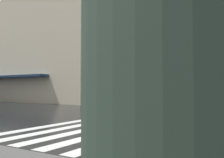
# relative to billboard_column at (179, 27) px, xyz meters

# --- Properties ---
(ground_plane) EXTENTS (220.00, 220.00, 0.00)m
(ground_plane) POSITION_rel_billboard_column_xyz_m (5.55, 4.30, -2.02)
(ground_plane) COLOR black
(zebra_crossing) EXTENTS (13.00, 5.50, 0.01)m
(zebra_crossing) POSITION_rel_billboard_column_xyz_m (9.55, 5.19, -2.01)
(zebra_crossing) COLOR silver
(zebra_crossing) RESTS_ON ground_plane
(haussmann_block_mid) EXTENTS (17.94, 28.26, 21.10)m
(haussmann_block_mid) POSITION_rel_billboard_column_xyz_m (26.42, 29.42, 8.31)
(haussmann_block_mid) COLOR beige
(haussmann_block_mid) RESTS_ON ground_plane
(billboard_column) EXTENTS (1.33, 1.33, 3.65)m
(billboard_column) POSITION_rel_billboard_column_xyz_m (0.00, 0.00, 0.00)
(billboard_column) COLOR #28382D
(billboard_column) RESTS_ON sidewalk_pavement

